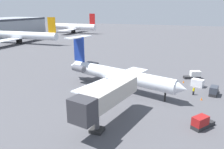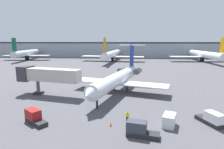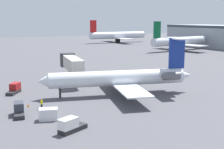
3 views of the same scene
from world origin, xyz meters
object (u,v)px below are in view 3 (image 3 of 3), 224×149
at_px(jet_bridge, 71,63).
at_px(parked_airliner_west_end, 117,35).
at_px(baggage_tug_spare, 70,126).
at_px(parked_airliner_west_mid, 179,41).
at_px(traffic_cone_mid, 73,118).
at_px(baggage_tug_trailing, 14,89).
at_px(regional_jet, 122,77).
at_px(ground_crew_marshaller, 42,104).
at_px(cargo_container_uld, 48,114).
at_px(baggage_tug_lead, 19,110).
at_px(traffic_cone_near, 28,105).

bearing_deg(jet_bridge, parked_airliner_west_end, 144.84).
height_order(baggage_tug_spare, parked_airliner_west_mid, parked_airliner_west_mid).
height_order(baggage_tug_spare, parked_airliner_west_end, parked_airliner_west_end).
bearing_deg(parked_airliner_west_end, jet_bridge, -35.16).
xyz_separation_m(traffic_cone_mid, parked_airliner_west_mid, (-68.76, 79.87, 3.88)).
xyz_separation_m(baggage_tug_trailing, parked_airliner_west_end, (-104.28, 83.84, 3.49)).
xyz_separation_m(regional_jet, traffic_cone_mid, (9.26, -13.72, -3.03)).
bearing_deg(ground_crew_marshaller, jet_bridge, 145.42).
bearing_deg(cargo_container_uld, traffic_cone_mid, 62.96).
bearing_deg(regional_jet, parked_airliner_west_mid, 131.97).
bearing_deg(parked_airliner_west_end, baggage_tug_lead, -35.98).
bearing_deg(jet_bridge, baggage_tug_trailing, -71.81).
relative_size(baggage_tug_trailing, traffic_cone_mid, 7.39).
relative_size(baggage_tug_lead, traffic_cone_mid, 7.63).
bearing_deg(ground_crew_marshaller, traffic_cone_near, -146.03).
xyz_separation_m(cargo_container_uld, traffic_cone_near, (-7.96, -0.80, -0.56)).
bearing_deg(ground_crew_marshaller, parked_airliner_west_mid, 126.83).
xyz_separation_m(cargo_container_uld, traffic_cone_mid, (1.55, 3.04, -0.56)).
xyz_separation_m(jet_bridge, baggage_tug_spare, (29.29, -12.01, -3.56)).
distance_m(ground_crew_marshaller, cargo_container_uld, 5.72).
distance_m(regional_jet, jet_bridge, 16.13).
xyz_separation_m(ground_crew_marshaller, traffic_cone_near, (-2.28, -1.54, -0.58)).
distance_m(ground_crew_marshaller, traffic_cone_near, 2.82).
bearing_deg(baggage_tug_lead, jet_bridge, 140.03).
relative_size(baggage_tug_lead, parked_airliner_west_mid, 0.13).
xyz_separation_m(jet_bridge, traffic_cone_mid, (24.89, -9.87, -4.12)).
height_order(cargo_container_uld, traffic_cone_mid, cargo_container_uld).
height_order(jet_bridge, traffic_cone_near, jet_bridge).
bearing_deg(jet_bridge, ground_crew_marshaller, -34.58).
bearing_deg(baggage_tug_lead, ground_crew_marshaller, 110.60).
xyz_separation_m(regional_jet, jet_bridge, (-15.62, -3.85, 1.10)).
xyz_separation_m(baggage_tug_spare, parked_airliner_west_end, (-129.14, 82.35, 3.49)).
bearing_deg(jet_bridge, cargo_container_uld, -28.97).
height_order(regional_jet, cargo_container_uld, regional_jet).
bearing_deg(cargo_container_uld, baggage_tug_spare, 8.60).
xyz_separation_m(ground_crew_marshaller, parked_airliner_west_mid, (-61.54, 82.18, 3.30)).
xyz_separation_m(baggage_tug_trailing, parked_airliner_west_mid, (-48.31, 83.50, 3.31)).
height_order(baggage_tug_trailing, traffic_cone_near, baggage_tug_trailing).
relative_size(baggage_tug_trailing, baggage_tug_spare, 0.96).
height_order(traffic_cone_near, parked_airliner_west_mid, parked_airliner_west_mid).
distance_m(regional_jet, traffic_cone_near, 17.82).
xyz_separation_m(baggage_tug_trailing, traffic_cone_near, (10.94, -0.22, -0.56)).
distance_m(jet_bridge, baggage_tug_spare, 31.86).
relative_size(cargo_container_uld, traffic_cone_mid, 5.30).
distance_m(baggage_tug_lead, parked_airliner_west_end, 147.04).
relative_size(baggage_tug_spare, parked_airliner_west_mid, 0.13).
bearing_deg(regional_jet, parked_airliner_west_end, 150.06).
height_order(ground_crew_marshaller, cargo_container_uld, ground_crew_marshaller).
distance_m(baggage_tug_trailing, parked_airliner_west_end, 133.85).
relative_size(traffic_cone_near, parked_airliner_west_end, 0.02).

